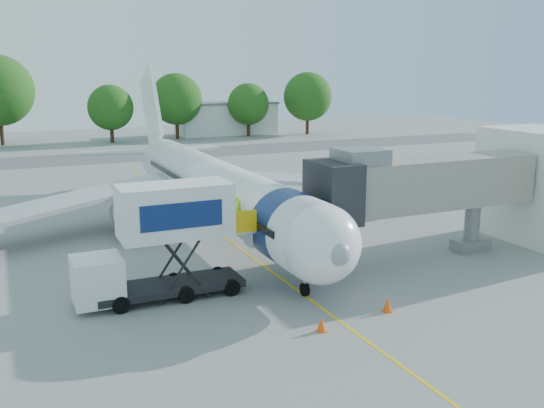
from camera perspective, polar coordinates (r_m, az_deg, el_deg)
name	(u,v)px	position (r m, az deg, el deg)	size (l,w,h in m)	color
ground	(235,245)	(37.86, -3.52, -3.85)	(160.00, 160.00, 0.00)	gray
guidance_line	(235,245)	(37.86, -3.52, -3.84)	(0.15, 70.00, 0.01)	yellow
taxiway_strip	(114,157)	(77.80, -14.61, 4.30)	(120.00, 10.00, 0.01)	#59595B
aircraft	(212,187)	(40.94, -5.63, 1.62)	(34.17, 37.73, 11.35)	white
jet_bridge	(413,186)	(34.64, 13.09, 1.69)	(13.90, 3.20, 6.60)	gray
catering_hiloader	(162,243)	(28.88, -10.32, -3.59)	(8.50, 2.44, 5.50)	black
ground_tug	(450,319)	(25.99, 16.45, -10.34)	(4.27, 3.10, 1.53)	silver
safety_cone_a	(321,324)	(25.78, 4.68, -11.24)	(0.40, 0.40, 0.64)	#F34D0C
safety_cone_b	(387,305)	(28.11, 10.82, -9.31)	(0.43, 0.43, 0.69)	#F34D0C
outbuilding_right	(226,118)	(102.41, -4.36, 8.07)	(16.40, 7.40, 5.30)	silver
tree_d	(110,108)	(92.98, -14.96, 8.76)	(6.66, 6.66, 8.49)	#382314
tree_e	(176,99)	(95.86, -9.00, 9.73)	(7.93, 7.93, 10.11)	#382314
tree_f	(248,104)	(98.89, -2.24, 9.38)	(6.67, 6.67, 8.50)	#382314
tree_g	(308,97)	(101.90, 3.38, 10.06)	(8.01, 8.01, 10.22)	#382314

